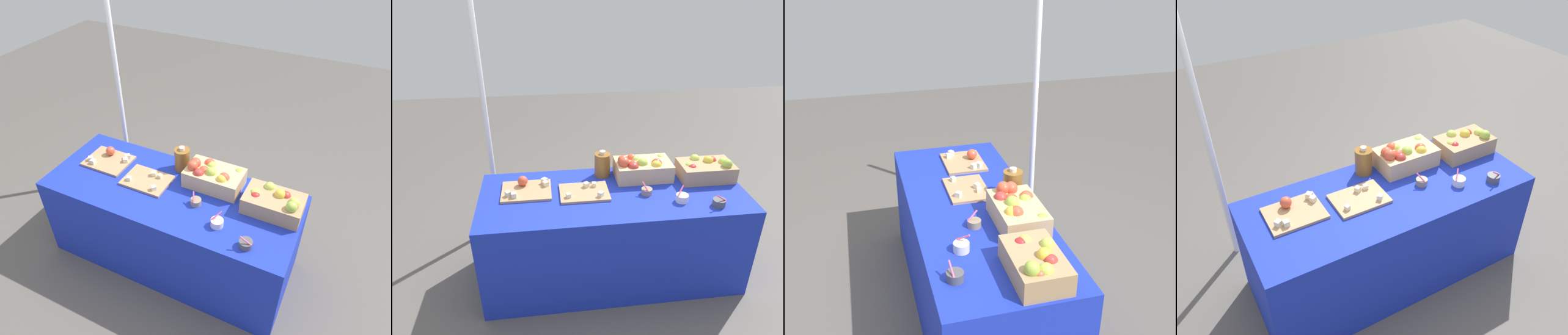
% 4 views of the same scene
% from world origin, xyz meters
% --- Properties ---
extents(ground_plane, '(10.00, 10.00, 0.00)m').
position_xyz_m(ground_plane, '(0.00, 0.00, 0.00)').
color(ground_plane, '#56514C').
extents(table, '(1.90, 0.76, 0.74)m').
position_xyz_m(table, '(0.00, 0.00, 0.37)').
color(table, '#192DB7').
rests_on(table, ground_plane).
extents(apple_crate_left, '(0.40, 0.25, 0.18)m').
position_xyz_m(apple_crate_left, '(0.73, 0.12, 0.81)').
color(apple_crate_left, tan).
rests_on(apple_crate_left, table).
extents(apple_crate_middle, '(0.42, 0.26, 0.20)m').
position_xyz_m(apple_crate_middle, '(0.25, 0.19, 0.82)').
color(apple_crate_middle, tan).
rests_on(apple_crate_middle, table).
extents(cutting_board_front, '(0.35, 0.28, 0.09)m').
position_xyz_m(cutting_board_front, '(-0.62, 0.09, 0.76)').
color(cutting_board_front, tan).
rests_on(cutting_board_front, table).
extents(cutting_board_back, '(0.35, 0.26, 0.05)m').
position_xyz_m(cutting_board_back, '(-0.21, 0.01, 0.75)').
color(cutting_board_back, tan).
rests_on(cutting_board_back, table).
extents(sample_bowl_near, '(0.09, 0.09, 0.10)m').
position_xyz_m(sample_bowl_near, '(0.44, -0.18, 0.77)').
color(sample_bowl_near, silver).
rests_on(sample_bowl_near, table).
extents(sample_bowl_mid, '(0.09, 0.09, 0.10)m').
position_xyz_m(sample_bowl_mid, '(0.67, -0.26, 0.77)').
color(sample_bowl_mid, '#4C4C51').
rests_on(sample_bowl_mid, table).
extents(sample_bowl_far, '(0.08, 0.08, 0.09)m').
position_xyz_m(sample_bowl_far, '(0.23, -0.05, 0.76)').
color(sample_bowl_far, gray).
rests_on(sample_bowl_far, table).
extents(cider_jug, '(0.12, 0.12, 0.21)m').
position_xyz_m(cider_jug, '(-0.04, 0.26, 0.83)').
color(cider_jug, brown).
rests_on(cider_jug, table).
extents(tent_pole, '(0.04, 0.04, 2.25)m').
position_xyz_m(tent_pole, '(-0.94, 0.73, 1.13)').
color(tent_pole, white).
rests_on(tent_pole, ground_plane).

